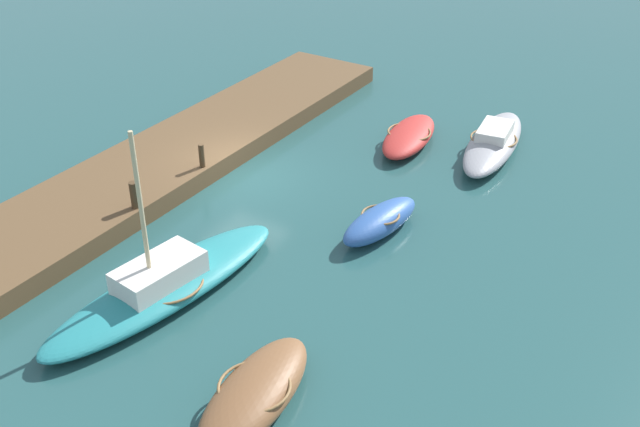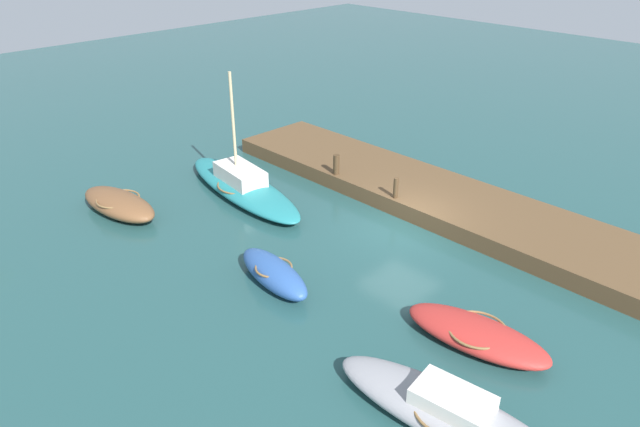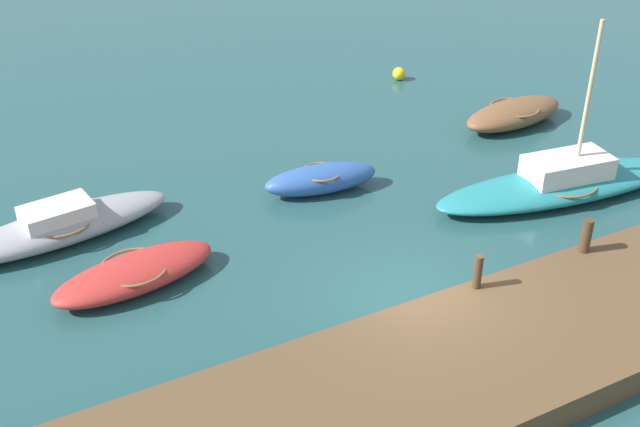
{
  "view_description": "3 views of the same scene",
  "coord_description": "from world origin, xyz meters",
  "views": [
    {
      "loc": [
        18.2,
        14.67,
        12.49
      ],
      "look_at": [
        1.44,
        4.1,
        0.56
      ],
      "focal_mm": 42.78,
      "sensor_mm": 36.0,
      "label": 1
    },
    {
      "loc": [
        -11.2,
        15.35,
        10.42
      ],
      "look_at": [
        1.45,
        2.9,
        1.16
      ],
      "focal_mm": 32.54,
      "sensor_mm": 36.0,
      "label": 2
    },
    {
      "loc": [
        -8.65,
        -11.85,
        10.96
      ],
      "look_at": [
        -1.01,
        2.69,
        1.3
      ],
      "focal_mm": 44.48,
      "sensor_mm": 36.0,
      "label": 3
    }
  ],
  "objects": [
    {
      "name": "mooring_post_mid_west",
      "position": [
        4.24,
        -0.79,
        1.07
      ],
      "size": [
        0.26,
        0.26,
        0.86
      ],
      "primitive_type": "cylinder",
      "color": "#47331E",
      "rests_on": "dock_platform"
    },
    {
      "name": "dock_platform",
      "position": [
        0.0,
        -2.51,
        0.32
      ],
      "size": [
        20.69,
        3.94,
        0.65
      ],
      "primitive_type": "cube",
      "color": "brown",
      "rests_on": "ground_plane"
    },
    {
      "name": "rowboat_brown",
      "position": [
        8.52,
        6.86,
        0.41
      ],
      "size": [
        4.16,
        1.99,
        0.81
      ],
      "rotation": [
        0.0,
        0.0,
        0.11
      ],
      "color": "brown",
      "rests_on": "ground_plane"
    },
    {
      "name": "sailboat_teal",
      "position": [
        6.52,
        2.41,
        0.42
      ],
      "size": [
        7.96,
        3.02,
        5.02
      ],
      "rotation": [
        0.0,
        0.0,
        -0.13
      ],
      "color": "teal",
      "rests_on": "ground_plane"
    },
    {
      "name": "rowboat_blue",
      "position": [
        0.62,
        5.74,
        0.41
      ],
      "size": [
        3.44,
        1.58,
        0.81
      ],
      "rotation": [
        0.0,
        0.0,
        -0.15
      ],
      "color": "#2D569E",
      "rests_on": "ground_plane"
    },
    {
      "name": "rowboat_red",
      "position": [
        -5.39,
        3.72,
        0.34
      ],
      "size": [
        4.2,
        2.15,
        0.65
      ],
      "rotation": [
        0.0,
        0.0,
        0.15
      ],
      "color": "#B72D28",
      "rests_on": "ground_plane"
    },
    {
      "name": "ground_plane",
      "position": [
        0.0,
        0.0,
        0.0
      ],
      "size": [
        84.0,
        84.0,
        0.0
      ],
      "primitive_type": "plane",
      "color": "#234C4C"
    },
    {
      "name": "mooring_post_west",
      "position": [
        1.07,
        -0.79,
        1.06
      ],
      "size": [
        0.19,
        0.19,
        0.82
      ],
      "primitive_type": "cylinder",
      "color": "#47331E",
      "rests_on": "dock_platform"
    },
    {
      "name": "motorboat_grey",
      "position": [
        -6.47,
        6.61,
        0.4
      ],
      "size": [
        5.98,
        2.41,
        1.0
      ],
      "rotation": [
        0.0,
        0.0,
        0.14
      ],
      "color": "#939399",
      "rests_on": "ground_plane"
    },
    {
      "name": "marker_buoy",
      "position": [
        7.39,
        12.2,
        0.25
      ],
      "size": [
        0.49,
        0.49,
        0.49
      ],
      "primitive_type": "sphere",
      "color": "yellow",
      "rests_on": "ground_plane"
    }
  ]
}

